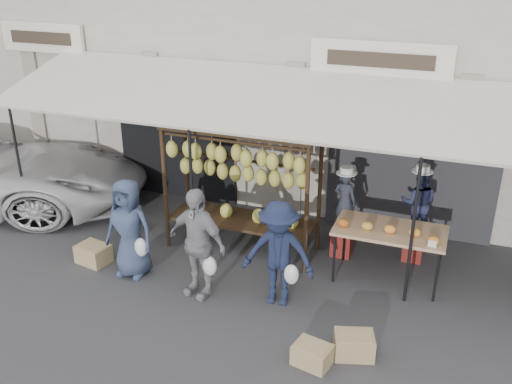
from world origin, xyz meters
The scene contains 15 objects.
ground_plane centered at (0.00, 0.00, 0.00)m, with size 90.00×90.00×0.00m, color #2D2D30.
shophouse centered at (0.00, 6.50, 3.65)m, with size 24.00×6.15×7.30m.
awning centered at (0.01, 2.28, 2.57)m, with size 10.00×2.35×2.92m.
banana_rack centered at (-0.39, 1.74, 1.57)m, with size 2.60×0.90×2.24m.
produce_table centered at (2.14, 1.62, 0.87)m, with size 1.70×0.90×1.04m.
vendor_left centered at (1.29, 2.20, 1.01)m, with size 0.39×0.25×1.06m, color #282C38.
vendor_right centered at (2.46, 2.46, 1.05)m, with size 0.57×0.45×1.18m, color #212546.
customer_left centered at (-1.74, 0.38, 0.82)m, with size 0.80×0.52×1.64m, color #323F5C.
customer_mid centered at (-0.48, 0.25, 0.87)m, with size 1.02×0.42×1.74m, color gray.
customer_right centered at (0.72, 0.45, 0.82)m, with size 1.06×0.61×1.64m, color #181F39.
stool_left centered at (1.29, 2.20, 0.24)m, with size 0.34×0.34×0.48m, color maroon.
stool_right centered at (2.46, 2.46, 0.23)m, with size 0.32×0.32×0.46m, color maroon.
crate_near_a centered at (1.58, -0.70, 0.14)m, with size 0.46×0.35×0.28m, color tan.
crate_near_b centered at (2.04, -0.34, 0.15)m, with size 0.50×0.38×0.30m, color tan.
crate_far centered at (-2.55, 0.45, 0.16)m, with size 0.52×0.40×0.31m, color tan.
Camera 1 is at (2.97, -6.39, 4.93)m, focal length 40.00 mm.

